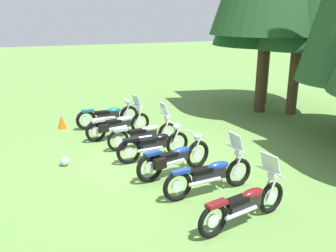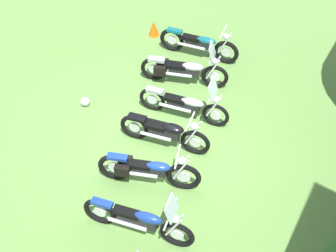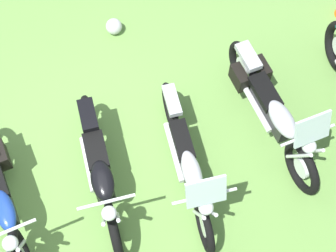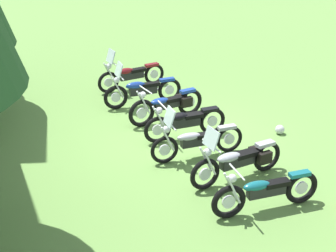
% 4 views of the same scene
% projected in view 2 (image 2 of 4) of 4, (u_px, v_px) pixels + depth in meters
% --- Properties ---
extents(ground_plane, '(80.00, 80.00, 0.00)m').
position_uv_depth(ground_plane, '(165.00, 148.00, 11.72)').
color(ground_plane, '#608C42').
extents(motorcycle_0, '(0.64, 2.33, 1.01)m').
position_uv_depth(motorcycle_0, '(199.00, 44.00, 13.88)').
color(motorcycle_0, black).
rests_on(motorcycle_0, ground_plane).
extents(motorcycle_1, '(0.90, 2.32, 1.37)m').
position_uv_depth(motorcycle_1, '(183.00, 70.00, 13.04)').
color(motorcycle_1, black).
rests_on(motorcycle_1, ground_plane).
extents(motorcycle_2, '(0.73, 2.33, 1.35)m').
position_uv_depth(motorcycle_2, '(185.00, 104.00, 12.12)').
color(motorcycle_2, black).
rests_on(motorcycle_2, ground_plane).
extents(motorcycle_3, '(0.63, 2.21, 1.01)m').
position_uv_depth(motorcycle_3, '(165.00, 132.00, 11.46)').
color(motorcycle_3, black).
rests_on(motorcycle_3, ground_plane).
extents(motorcycle_4, '(0.87, 2.23, 1.03)m').
position_uv_depth(motorcycle_4, '(147.00, 170.00, 10.67)').
color(motorcycle_4, black).
rests_on(motorcycle_4, ground_plane).
extents(motorcycle_5, '(0.77, 2.35, 1.37)m').
position_uv_depth(motorcycle_5, '(139.00, 220.00, 9.75)').
color(motorcycle_5, black).
rests_on(motorcycle_5, ground_plane).
extents(traffic_cone, '(0.32, 0.32, 0.48)m').
position_uv_depth(traffic_cone, '(154.00, 28.00, 14.77)').
color(traffic_cone, '#EA590F').
rests_on(traffic_cone, ground_plane).
extents(dropped_helmet, '(0.24, 0.24, 0.24)m').
position_uv_depth(dropped_helmet, '(85.00, 102.00, 12.68)').
color(dropped_helmet, silver).
rests_on(dropped_helmet, ground_plane).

